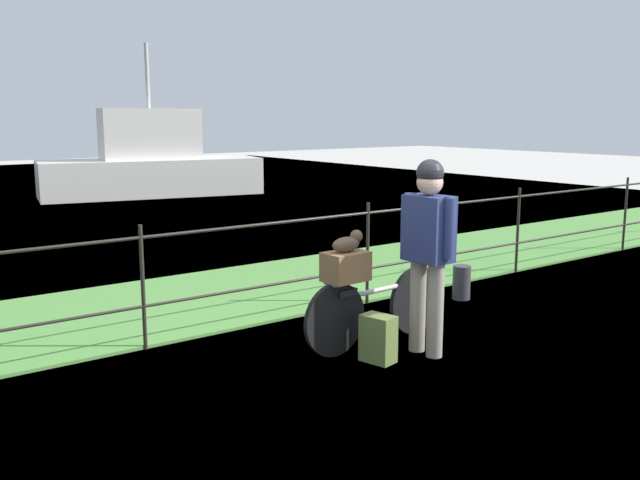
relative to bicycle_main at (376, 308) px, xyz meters
name	(u,v)px	position (x,y,z in m)	size (l,w,h in m)	color
ground_plane	(406,384)	(-0.43, -0.86, -0.34)	(60.00, 60.00, 0.00)	beige
grass_strip	(211,297)	(-0.43, 2.32, -0.33)	(27.00, 2.40, 0.03)	#569342
harbor_water	(10,210)	(-0.43, 11.52, -0.34)	(30.00, 30.00, 0.00)	slate
iron_fence	(267,259)	(-0.43, 1.12, 0.31)	(18.04, 0.04, 1.11)	#28231E
bicycle_main	(376,308)	(0.00, 0.00, 0.00)	(1.65, 0.18, 0.64)	black
wooden_crate	(346,266)	(-0.36, -0.02, 0.43)	(0.38, 0.26, 0.25)	brown
terrier_dog	(348,243)	(-0.34, -0.02, 0.63)	(0.32, 0.15, 0.18)	#4C3D2D
cyclist_person	(428,240)	(0.19, -0.44, 0.66)	(0.28, 0.54, 1.68)	gray
backpack_on_paving	(378,339)	(-0.28, -0.35, -0.14)	(0.28, 0.18, 0.40)	olive
mooring_bollard	(461,282)	(1.82, 0.62, -0.15)	(0.20, 0.20, 0.38)	#38383D
moored_boat_near	(151,164)	(3.23, 12.41, 0.45)	(5.70, 2.84, 3.80)	silver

